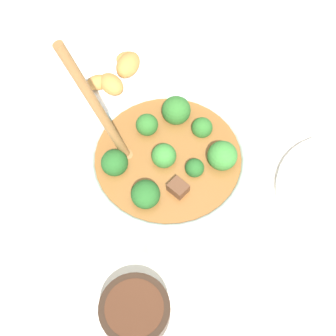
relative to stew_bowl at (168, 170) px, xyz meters
name	(u,v)px	position (x,y,z in m)	size (l,w,h in m)	color
ground_plane	(168,191)	(0.00, 0.00, -0.06)	(4.00, 4.00, 0.00)	silver
stew_bowl	(168,170)	(0.00, 0.00, 0.00)	(0.23, 0.23, 0.31)	#B2C6BC
condiment_bowl	(135,310)	(-0.11, 0.16, -0.05)	(0.10, 0.10, 0.03)	black
food_plate	(120,72)	(0.23, -0.09, -0.05)	(0.20, 0.20, 0.05)	white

